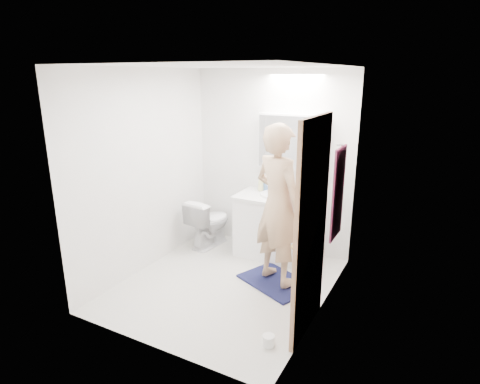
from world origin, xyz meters
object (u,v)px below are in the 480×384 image
Objects in this scene: soap_bottle_a at (261,183)px; soap_bottle_b at (267,185)px; toothbrush_cup at (296,192)px; vanity_cabinet at (273,228)px; medicine_cabinet at (292,142)px; toilet_paper_roll at (268,340)px; person at (278,205)px; toilet at (209,222)px.

soap_bottle_a is 1.20× the size of soap_bottle_b.
soap_bottle_b is 1.80× the size of toothbrush_cup.
vanity_cabinet is 1.02× the size of medicine_cabinet.
vanity_cabinet reaches higher than toilet_paper_roll.
person reaches higher than vanity_cabinet.
toothbrush_cup is at bearing -2.79° from soap_bottle_b.
person is 16.35× the size of toilet_paper_roll.
vanity_cabinet is 0.93m from person.
toilet_paper_roll is (0.96, -1.87, -0.87)m from soap_bottle_a.
vanity_cabinet is 1.31× the size of toilet.
toilet is at bearing -162.89° from medicine_cabinet.
soap_bottle_a reaches higher than toothbrush_cup.
vanity_cabinet reaches higher than toilet.
soap_bottle_a reaches higher than toilet_paper_roll.
soap_bottle_b is 2.26m from toilet_paper_roll.
soap_bottle_a is at bearing 117.27° from toilet_paper_roll.
person is at bearing 109.53° from toilet_paper_roll.
medicine_cabinet reaches higher than toilet_paper_roll.
toilet_paper_roll is at bearing -67.42° from vanity_cabinet.
medicine_cabinet reaches higher than soap_bottle_b.
vanity_cabinet is 0.56m from toothbrush_cup.
soap_bottle_b is (-0.31, -0.03, -0.59)m from medicine_cabinet.
person is (0.34, -0.66, 0.56)m from vanity_cabinet.
medicine_cabinet is 1.60m from toilet.
medicine_cabinet reaches higher than vanity_cabinet.
vanity_cabinet is at bearing -46.88° from soap_bottle_b.
vanity_cabinet is at bearing -39.26° from person.
soap_bottle_a is at bearing -171.34° from medicine_cabinet.
medicine_cabinet is 0.70m from soap_bottle_a.
medicine_cabinet is 4.27× the size of soap_bottle_a.
toothbrush_cup is at bearing 33.49° from vanity_cabinet.
vanity_cabinet is 5.25× the size of soap_bottle_b.
soap_bottle_a is at bearing -178.83° from toothbrush_cup.
vanity_cabinet is 9.45× the size of toothbrush_cup.
vanity_cabinet is at bearing -146.51° from toothbrush_cup.
person is at bearing -62.82° from vanity_cabinet.
medicine_cabinet is at bearing -155.66° from toilet.
vanity_cabinet is 0.92m from toilet.
soap_bottle_a reaches higher than soap_bottle_b.
toilet_paper_roll is (1.63, -1.60, -0.29)m from toilet.
vanity_cabinet is 0.61m from soap_bottle_a.
vanity_cabinet is at bearing -165.57° from toilet.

